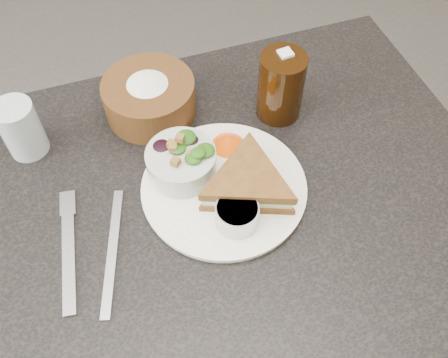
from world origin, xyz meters
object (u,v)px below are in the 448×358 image
at_px(salad_bowl, 181,159).
at_px(water_glass, 21,129).
at_px(dressing_ramekin, 237,215).
at_px(dinner_plate, 224,188).
at_px(cola_glass, 281,84).
at_px(dining_table, 202,301).
at_px(sandwich, 248,183).
at_px(bread_basket, 149,93).

height_order(salad_bowl, water_glass, water_glass).
bearing_deg(dressing_ramekin, dinner_plate, 87.48).
xyz_separation_m(salad_bowl, cola_glass, (0.20, 0.08, 0.02)).
bearing_deg(water_glass, dining_table, -42.65).
bearing_deg(sandwich, water_glass, 168.06).
relative_size(sandwich, bread_basket, 1.05).
xyz_separation_m(bread_basket, cola_glass, (0.22, -0.07, 0.02)).
xyz_separation_m(sandwich, dressing_ramekin, (-0.04, -0.05, -0.00)).
bearing_deg(bread_basket, dinner_plate, -71.70).
distance_m(dinner_plate, dressing_ramekin, 0.07).
distance_m(cola_glass, water_glass, 0.44).
bearing_deg(dinner_plate, dining_table, -159.47).
distance_m(sandwich, cola_glass, 0.20).
relative_size(bread_basket, cola_glass, 1.19).
distance_m(salad_bowl, bread_basket, 0.16).
bearing_deg(salad_bowl, cola_glass, 22.20).
bearing_deg(dining_table, water_glass, 137.35).
height_order(dressing_ramekin, bread_basket, bread_basket).
xyz_separation_m(bread_basket, water_glass, (-0.22, -0.02, 0.00)).
relative_size(sandwich, salad_bowl, 1.52).
xyz_separation_m(dressing_ramekin, cola_glass, (0.15, 0.20, 0.04)).
relative_size(sandwich, water_glass, 1.70).
xyz_separation_m(sandwich, water_glass, (-0.32, 0.21, 0.02)).
xyz_separation_m(dining_table, dinner_plate, (0.06, 0.02, 0.38)).
bearing_deg(cola_glass, bread_basket, 161.04).
relative_size(salad_bowl, bread_basket, 0.69).
distance_m(dining_table, salad_bowl, 0.42).
bearing_deg(dressing_ramekin, water_glass, 137.63).
distance_m(sandwich, bread_basket, 0.25).
relative_size(dining_table, salad_bowl, 8.90).
xyz_separation_m(dining_table, sandwich, (0.09, 0.00, 0.41)).
bearing_deg(water_glass, salad_bowl, -31.27).
height_order(bread_basket, water_glass, water_glass).
distance_m(dining_table, water_glass, 0.53).
distance_m(dining_table, cola_glass, 0.51).
distance_m(sandwich, salad_bowl, 0.11).
height_order(dinner_plate, bread_basket, bread_basket).
bearing_deg(dining_table, bread_basket, 92.74).
height_order(salad_bowl, dressing_ramekin, salad_bowl).
height_order(salad_bowl, bread_basket, bread_basket).
relative_size(dining_table, dressing_ramekin, 15.18).
bearing_deg(cola_glass, dinner_plate, -138.31).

